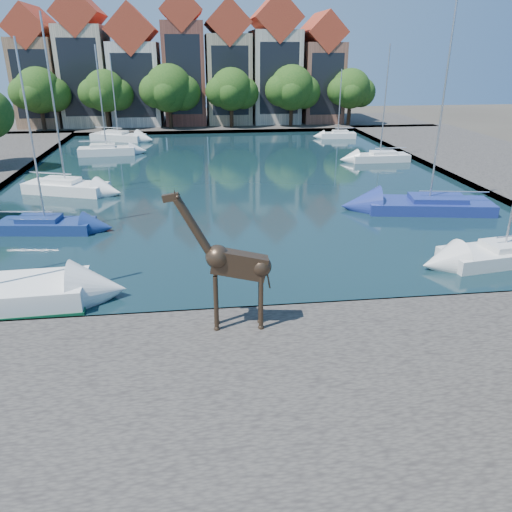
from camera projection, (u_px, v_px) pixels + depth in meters
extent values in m
plane|color=#38332B|center=(281.00, 315.00, 20.15)|extent=(160.00, 160.00, 0.00)
cube|color=black|center=(233.00, 177.00, 42.16)|extent=(38.00, 50.00, 0.08)
cube|color=#4A4640|center=(325.00, 431.00, 13.63)|extent=(50.00, 14.00, 0.50)
cube|color=#4A4640|center=(215.00, 124.00, 71.45)|extent=(60.00, 16.00, 0.50)
cube|color=#4A4640|center=(509.00, 166.00, 44.94)|extent=(14.00, 52.00, 0.50)
cube|color=#916B4F|center=(41.00, 83.00, 66.64)|extent=(5.39, 9.00, 11.00)
cube|color=#A63D21|center=(33.00, 27.00, 64.08)|extent=(5.44, 9.18, 5.44)
cube|color=black|center=(32.00, 85.00, 62.53)|extent=(4.40, 0.05, 8.25)
cube|color=#BCAD91|center=(87.00, 76.00, 67.04)|extent=(5.88, 9.00, 12.50)
cube|color=#A63D21|center=(79.00, 14.00, 64.16)|extent=(5.94, 9.18, 5.94)
cube|color=black|center=(80.00, 78.00, 62.93)|extent=(4.80, 0.05, 9.38)
cube|color=beige|center=(137.00, 84.00, 68.16)|extent=(6.37, 9.00, 10.50)
cube|color=#A63D21|center=(132.00, 30.00, 65.62)|extent=(6.43, 9.18, 6.43)
cube|color=black|center=(134.00, 86.00, 64.05)|extent=(5.20, 0.05, 7.88)
cube|color=brown|center=(184.00, 74.00, 68.43)|extent=(5.39, 9.00, 13.00)
cube|color=#A63D21|center=(181.00, 11.00, 65.49)|extent=(5.44, 9.18, 5.44)
cube|color=black|center=(184.00, 75.00, 64.31)|extent=(4.40, 0.05, 9.75)
cube|color=tan|center=(228.00, 79.00, 69.40)|extent=(5.88, 9.00, 11.50)
cube|color=#A63D21|center=(227.00, 23.00, 66.71)|extent=(5.94, 9.18, 5.94)
cube|color=black|center=(230.00, 81.00, 65.28)|extent=(4.80, 0.05, 8.62)
cube|color=#BFB6A3|center=(274.00, 77.00, 70.04)|extent=(6.37, 9.00, 12.00)
cube|color=#A63D21|center=(275.00, 19.00, 67.22)|extent=(6.43, 9.18, 6.43)
cube|color=black|center=(279.00, 79.00, 65.93)|extent=(5.20, 0.05, 9.00)
cube|color=brown|center=(319.00, 82.00, 71.07)|extent=(5.39, 9.00, 10.50)
cube|color=#A63D21|center=(321.00, 33.00, 68.61)|extent=(5.44, 9.18, 5.44)
cube|color=black|center=(327.00, 84.00, 66.96)|extent=(4.40, 0.05, 7.88)
cylinder|color=#332114|center=(43.00, 117.00, 63.19)|extent=(0.50, 0.50, 3.20)
sphere|color=#1A4012|center=(39.00, 90.00, 61.94)|extent=(5.60, 5.60, 5.60)
sphere|color=#1A4012|center=(54.00, 95.00, 62.62)|extent=(4.20, 4.20, 4.20)
sphere|color=#1A4012|center=(25.00, 93.00, 61.50)|extent=(3.92, 3.92, 3.92)
cylinder|color=#332114|center=(108.00, 117.00, 64.10)|extent=(0.50, 0.50, 3.20)
sphere|color=#1A4012|center=(105.00, 91.00, 62.90)|extent=(5.20, 5.20, 5.20)
sphere|color=#1A4012|center=(118.00, 95.00, 63.55)|extent=(3.90, 3.90, 3.90)
sphere|color=#1A4012|center=(93.00, 93.00, 62.47)|extent=(3.64, 3.64, 3.64)
cylinder|color=#332114|center=(170.00, 116.00, 65.01)|extent=(0.50, 0.50, 3.20)
sphere|color=#1A4012|center=(169.00, 88.00, 63.72)|extent=(6.00, 6.00, 6.00)
sphere|color=#1A4012|center=(183.00, 93.00, 64.43)|extent=(4.50, 4.50, 4.50)
sphere|color=#1A4012|center=(156.00, 91.00, 63.28)|extent=(4.20, 4.20, 4.20)
cylinder|color=#332114|center=(232.00, 115.00, 65.93)|extent=(0.50, 0.50, 3.20)
sphere|color=#1A4012|center=(231.00, 89.00, 64.70)|extent=(5.40, 5.40, 5.40)
sphere|color=#1A4012|center=(243.00, 93.00, 65.37)|extent=(4.05, 4.05, 4.05)
sphere|color=#1A4012|center=(220.00, 92.00, 64.27)|extent=(3.78, 3.78, 3.78)
cylinder|color=#332114|center=(291.00, 114.00, 66.84)|extent=(0.50, 0.50, 3.20)
sphere|color=#1A4012|center=(292.00, 88.00, 65.57)|extent=(5.80, 5.80, 5.80)
sphere|color=#1A4012|center=(304.00, 92.00, 66.26)|extent=(4.35, 4.35, 4.35)
sphere|color=#1A4012|center=(280.00, 90.00, 65.13)|extent=(4.06, 4.06, 4.06)
cylinder|color=#332114|center=(349.00, 113.00, 67.75)|extent=(0.50, 0.50, 3.20)
sphere|color=#1A4012|center=(351.00, 89.00, 66.55)|extent=(5.20, 5.20, 5.20)
sphere|color=#1A4012|center=(361.00, 92.00, 67.20)|extent=(3.90, 3.90, 3.90)
sphere|color=#1A4012|center=(341.00, 91.00, 66.12)|extent=(3.64, 3.64, 3.64)
cylinder|color=#38281C|center=(216.00, 304.00, 17.73)|extent=(0.16, 0.16, 2.12)
cylinder|color=#38281C|center=(216.00, 298.00, 18.14)|extent=(0.16, 0.16, 2.12)
cylinder|color=#38281C|center=(261.00, 302.00, 17.81)|extent=(0.16, 0.16, 2.12)
cylinder|color=#38281C|center=(260.00, 297.00, 18.22)|extent=(0.16, 0.16, 2.12)
cube|color=#38281C|center=(239.00, 264.00, 17.44)|extent=(2.08, 0.69, 1.24)
cylinder|color=#38281C|center=(194.00, 228.00, 16.84)|extent=(1.37, 0.39, 2.19)
cube|color=#38281C|center=(171.00, 198.00, 16.40)|extent=(0.60, 0.22, 0.33)
cube|color=navy|center=(46.00, 224.00, 29.16)|extent=(5.62, 2.59, 0.82)
cube|color=navy|center=(45.00, 220.00, 29.06)|extent=(2.52, 1.63, 0.46)
cylinder|color=#B2B2B7|center=(31.00, 135.00, 27.20)|extent=(0.11, 0.11, 9.87)
cube|color=white|center=(66.00, 186.00, 36.99)|extent=(6.48, 4.08, 1.00)
cube|color=white|center=(65.00, 182.00, 36.87)|extent=(3.02, 2.31, 0.56)
cylinder|color=#B2B2B7|center=(53.00, 102.00, 34.71)|extent=(0.13, 0.13, 11.46)
cube|color=white|center=(107.00, 150.00, 50.69)|extent=(5.67, 2.40, 1.00)
cube|color=white|center=(106.00, 147.00, 50.56)|extent=(2.52, 1.56, 0.56)
cylinder|color=#B2B2B7|center=(101.00, 98.00, 48.76)|extent=(0.13, 0.13, 9.62)
cube|color=silver|center=(118.00, 136.00, 58.94)|extent=(6.71, 4.67, 1.00)
cube|color=silver|center=(118.00, 133.00, 58.81)|extent=(3.18, 2.58, 0.56)
cylinder|color=#B2B2B7|center=(114.00, 95.00, 57.18)|extent=(0.13, 0.13, 8.71)
cube|color=silver|center=(504.00, 252.00, 24.99)|extent=(6.63, 3.13, 0.90)
cube|color=silver|center=(505.00, 247.00, 24.88)|extent=(2.99, 1.95, 0.50)
cube|color=navy|center=(429.00, 204.00, 32.83)|extent=(8.36, 4.14, 0.92)
cube|color=navy|center=(430.00, 200.00, 32.71)|extent=(3.78, 2.53, 0.51)
cylinder|color=#B2B2B7|center=(442.00, 106.00, 30.47)|extent=(0.12, 0.12, 11.90)
cube|color=silver|center=(380.00, 157.00, 47.81)|extent=(5.50, 1.96, 0.86)
cube|color=silver|center=(380.00, 154.00, 47.70)|extent=(2.41, 1.36, 0.48)
cylinder|color=#B2B2B7|center=(385.00, 101.00, 45.86)|extent=(0.11, 0.11, 9.77)
cube|color=white|center=(338.00, 135.00, 60.53)|extent=(4.29, 1.74, 0.84)
cube|color=white|center=(338.00, 132.00, 60.42)|extent=(1.90, 1.15, 0.46)
cylinder|color=#B2B2B7|center=(340.00, 102.00, 59.07)|extent=(0.11, 0.11, 7.24)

